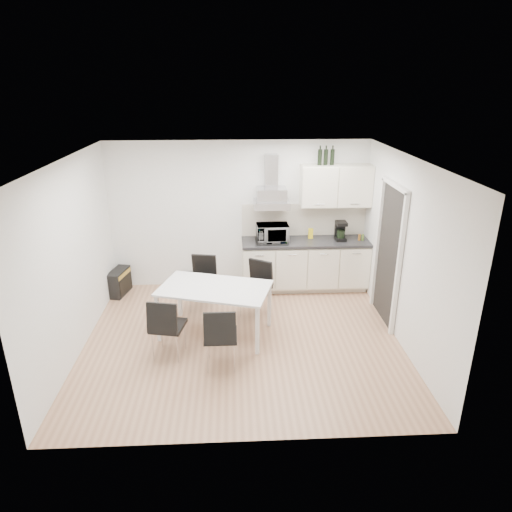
{
  "coord_description": "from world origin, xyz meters",
  "views": [
    {
      "loc": [
        -0.1,
        -5.74,
        3.52
      ],
      "look_at": [
        0.22,
        0.52,
        1.1
      ],
      "focal_mm": 32.0,
      "sensor_mm": 36.0,
      "label": 1
    }
  ],
  "objects_px": {
    "kitchenette": "(307,244)",
    "chair_near_left": "(168,327)",
    "chair_near_right": "(221,336)",
    "floor_speaker": "(189,280)",
    "guitar_amp": "(119,282)",
    "dining_table": "(215,292)",
    "chair_far_right": "(255,290)",
    "chair_far_left": "(202,284)"
  },
  "relations": [
    {
      "from": "kitchenette",
      "to": "chair_near_left",
      "type": "relative_size",
      "value": 2.86
    },
    {
      "from": "chair_near_right",
      "to": "floor_speaker",
      "type": "height_order",
      "value": "chair_near_right"
    },
    {
      "from": "kitchenette",
      "to": "chair_near_right",
      "type": "relative_size",
      "value": 2.86
    },
    {
      "from": "chair_near_right",
      "to": "guitar_amp",
      "type": "distance_m",
      "value": 2.92
    },
    {
      "from": "chair_near_right",
      "to": "dining_table",
      "type": "bearing_deg",
      "value": 96.68
    },
    {
      "from": "chair_far_right",
      "to": "dining_table",
      "type": "bearing_deg",
      "value": 72.3
    },
    {
      "from": "chair_far_right",
      "to": "chair_far_left",
      "type": "bearing_deg",
      "value": 13.57
    },
    {
      "from": "chair_far_left",
      "to": "floor_speaker",
      "type": "relative_size",
      "value": 3.39
    },
    {
      "from": "chair_far_right",
      "to": "chair_near_left",
      "type": "height_order",
      "value": "same"
    },
    {
      "from": "kitchenette",
      "to": "chair_near_left",
      "type": "bearing_deg",
      "value": -136.55
    },
    {
      "from": "chair_near_right",
      "to": "guitar_amp",
      "type": "xyz_separation_m",
      "value": [
        -1.83,
        2.27,
        -0.22
      ]
    },
    {
      "from": "chair_far_right",
      "to": "chair_near_left",
      "type": "bearing_deg",
      "value": 72.54
    },
    {
      "from": "floor_speaker",
      "to": "dining_table",
      "type": "bearing_deg",
      "value": -66.03
    },
    {
      "from": "chair_far_right",
      "to": "guitar_amp",
      "type": "bearing_deg",
      "value": 9.9
    },
    {
      "from": "chair_far_right",
      "to": "chair_near_left",
      "type": "distance_m",
      "value": 1.64
    },
    {
      "from": "kitchenette",
      "to": "guitar_amp",
      "type": "distance_m",
      "value": 3.36
    },
    {
      "from": "kitchenette",
      "to": "chair_near_right",
      "type": "height_order",
      "value": "kitchenette"
    },
    {
      "from": "kitchenette",
      "to": "chair_far_left",
      "type": "distance_m",
      "value": 1.99
    },
    {
      "from": "chair_far_right",
      "to": "floor_speaker",
      "type": "bearing_deg",
      "value": -14.16
    },
    {
      "from": "chair_near_right",
      "to": "floor_speaker",
      "type": "bearing_deg",
      "value": 104.16
    },
    {
      "from": "dining_table",
      "to": "guitar_amp",
      "type": "relative_size",
      "value": 3.06
    },
    {
      "from": "dining_table",
      "to": "chair_near_right",
      "type": "relative_size",
      "value": 1.98
    },
    {
      "from": "chair_near_right",
      "to": "guitar_amp",
      "type": "relative_size",
      "value": 1.55
    },
    {
      "from": "chair_far_left",
      "to": "chair_near_right",
      "type": "distance_m",
      "value": 1.67
    },
    {
      "from": "dining_table",
      "to": "chair_far_left",
      "type": "relative_size",
      "value": 1.98
    },
    {
      "from": "dining_table",
      "to": "chair_far_right",
      "type": "distance_m",
      "value": 0.85
    },
    {
      "from": "dining_table",
      "to": "guitar_amp",
      "type": "xyz_separation_m",
      "value": [
        -1.73,
        1.44,
        -0.46
      ]
    },
    {
      "from": "chair_far_right",
      "to": "kitchenette",
      "type": "bearing_deg",
      "value": -103.51
    },
    {
      "from": "chair_far_right",
      "to": "chair_near_left",
      "type": "xyz_separation_m",
      "value": [
        -1.22,
        -1.09,
        0.0
      ]
    },
    {
      "from": "kitchenette",
      "to": "dining_table",
      "type": "xyz_separation_m",
      "value": [
        -1.57,
        -1.52,
        -0.15
      ]
    },
    {
      "from": "chair_far_right",
      "to": "chair_near_right",
      "type": "height_order",
      "value": "same"
    },
    {
      "from": "floor_speaker",
      "to": "chair_near_left",
      "type": "bearing_deg",
      "value": -85.61
    },
    {
      "from": "dining_table",
      "to": "chair_far_left",
      "type": "distance_m",
      "value": 0.87
    },
    {
      "from": "floor_speaker",
      "to": "chair_near_right",
      "type": "bearing_deg",
      "value": -69.57
    },
    {
      "from": "kitchenette",
      "to": "chair_far_left",
      "type": "bearing_deg",
      "value": -158.33
    },
    {
      "from": "kitchenette",
      "to": "floor_speaker",
      "type": "relative_size",
      "value": 9.7
    },
    {
      "from": "guitar_amp",
      "to": "chair_far_right",
      "type": "bearing_deg",
      "value": -8.99
    },
    {
      "from": "chair_near_right",
      "to": "chair_far_left",
      "type": "bearing_deg",
      "value": 101.57
    },
    {
      "from": "chair_far_right",
      "to": "guitar_amp",
      "type": "relative_size",
      "value": 1.55
    },
    {
      "from": "chair_near_right",
      "to": "guitar_amp",
      "type": "height_order",
      "value": "chair_near_right"
    },
    {
      "from": "dining_table",
      "to": "chair_near_left",
      "type": "bearing_deg",
      "value": -121.7
    },
    {
      "from": "chair_far_left",
      "to": "floor_speaker",
      "type": "xyz_separation_m",
      "value": [
        -0.3,
        0.88,
        -0.31
      ]
    }
  ]
}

